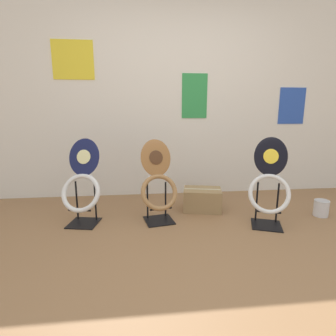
{
  "coord_description": "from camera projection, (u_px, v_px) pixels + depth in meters",
  "views": [
    {
      "loc": [
        -0.5,
        -1.54,
        1.1
      ],
      "look_at": [
        -0.22,
        1.01,
        0.55
      ],
      "focal_mm": 28.0,
      "sensor_mm": 36.0,
      "label": 1
    }
  ],
  "objects": [
    {
      "name": "ground_plane",
      "position": [
        216.0,
        277.0,
        1.78
      ],
      "size": [
        14.0,
        14.0,
        0.0
      ],
      "primitive_type": "plane",
      "color": "#8E6642"
    },
    {
      "name": "wall_back",
      "position": [
        177.0,
        96.0,
        3.39
      ],
      "size": [
        8.0,
        0.07,
        2.6
      ],
      "color": "silver",
      "rests_on": "ground_plane"
    },
    {
      "name": "toilet_seat_display_jazz_black",
      "position": [
        269.0,
        185.0,
        2.52
      ],
      "size": [
        0.43,
        0.37,
        0.87
      ],
      "color": "black",
      "rests_on": "ground_plane"
    },
    {
      "name": "toilet_seat_display_navy_moon",
      "position": [
        82.0,
        186.0,
        2.57
      ],
      "size": [
        0.42,
        0.38,
        0.84
      ],
      "color": "black",
      "rests_on": "ground_plane"
    },
    {
      "name": "toilet_seat_display_woodgrain",
      "position": [
        158.0,
        186.0,
        2.64
      ],
      "size": [
        0.41,
        0.36,
        0.83
      ],
      "color": "black",
      "rests_on": "ground_plane"
    },
    {
      "name": "paint_can",
      "position": [
        321.0,
        207.0,
        2.82
      ],
      "size": [
        0.15,
        0.15,
        0.18
      ],
      "color": "silver",
      "rests_on": "ground_plane"
    },
    {
      "name": "storage_box",
      "position": [
        202.0,
        199.0,
        2.99
      ],
      "size": [
        0.48,
        0.39,
        0.25
      ],
      "color": "#93754C",
      "rests_on": "ground_plane"
    }
  ]
}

